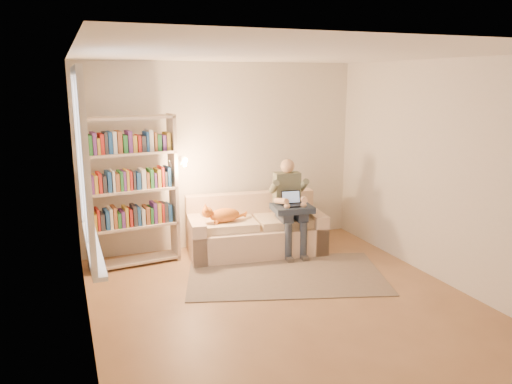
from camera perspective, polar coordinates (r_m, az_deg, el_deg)
name	(u,v)px	position (r m, az deg, el deg)	size (l,w,h in m)	color
floor	(288,306)	(5.48, 3.71, -12.85)	(4.50, 4.50, 0.00)	#8E6440
ceiling	(292,54)	(4.95, 4.16, 15.42)	(4.00, 4.50, 0.02)	white
wall_left	(82,205)	(4.59, -19.28, -1.42)	(0.02, 4.50, 2.60)	silver
wall_right	(447,174)	(6.17, 20.97, 1.96)	(0.02, 4.50, 2.60)	silver
wall_back	(223,156)	(7.12, -3.84, 4.13)	(4.00, 0.02, 2.60)	silver
wall_front	(450,261)	(3.25, 21.25, -7.36)	(4.00, 0.02, 2.60)	silver
window	(86,191)	(4.77, -18.82, 0.06)	(0.12, 1.52, 1.69)	white
sofa	(255,232)	(6.98, -0.11, -4.58)	(1.94, 1.06, 0.79)	beige
person	(289,201)	(6.84, 3.84, -1.04)	(0.42, 0.60, 1.30)	#676F5A
cat	(225,214)	(6.69, -3.60, -2.58)	(0.64, 0.27, 0.23)	orange
blanket	(288,208)	(6.74, 3.71, -1.87)	(0.52, 0.43, 0.08)	#253142
laptop	(288,202)	(6.72, 3.69, -1.11)	(0.29, 0.25, 0.24)	black
bookshelf	(131,184)	(6.49, -14.06, 0.87)	(1.31, 0.41, 1.94)	beige
rug	(285,275)	(6.25, 3.39, -9.43)	(2.38, 1.41, 0.01)	#7E6E5C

